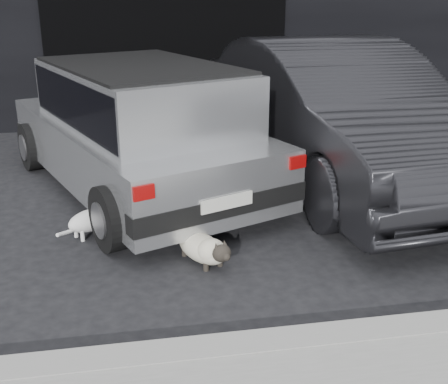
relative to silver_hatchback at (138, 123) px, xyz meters
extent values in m
plane|color=black|center=(-0.38, -0.80, -0.83)|extent=(80.00, 80.00, 0.00)
cube|color=black|center=(0.62, 3.19, 0.47)|extent=(4.00, 0.10, 2.60)
cube|color=gray|center=(0.62, -3.40, -0.77)|extent=(18.00, 0.25, 0.12)
cube|color=#ADAFB2|center=(-0.04, 0.10, -0.31)|extent=(3.19, 4.45, 0.65)
cube|color=#ADAFB2|center=(0.04, -0.10, 0.33)|extent=(2.49, 3.11, 0.65)
cube|color=black|center=(0.04, -0.10, 0.33)|extent=(2.46, 3.02, 0.52)
cube|color=black|center=(0.69, -1.72, -0.41)|extent=(1.77, 0.83, 0.19)
cube|color=black|center=(-0.76, 1.92, -0.41)|extent=(1.77, 0.83, 0.19)
cube|color=silver|center=(0.72, -1.81, -0.35)|extent=(0.51, 0.22, 0.13)
cube|color=#8C0707|center=(-0.03, -2.10, -0.10)|extent=(0.19, 0.10, 0.13)
cube|color=#8C0707|center=(1.46, -1.51, -0.10)|extent=(0.19, 0.10, 0.13)
cube|color=black|center=(0.04, -0.10, 0.67)|extent=(2.38, 2.86, 0.03)
cylinder|color=black|center=(-0.32, -1.59, -0.51)|extent=(0.44, 0.67, 0.63)
cylinder|color=slate|center=(-0.44, -1.63, -0.51)|extent=(0.15, 0.33, 0.34)
cylinder|color=black|center=(1.32, -0.93, -0.51)|extent=(0.44, 0.67, 0.63)
cylinder|color=slate|center=(1.44, -0.89, -0.51)|extent=(0.15, 0.33, 0.34)
cylinder|color=black|center=(-1.38, 1.08, -0.51)|extent=(0.44, 0.67, 0.63)
cylinder|color=slate|center=(-1.50, 1.03, -0.51)|extent=(0.15, 0.33, 0.34)
cylinder|color=black|center=(0.26, 1.73, -0.51)|extent=(0.44, 0.67, 0.63)
cylinder|color=slate|center=(0.38, 1.78, -0.51)|extent=(0.15, 0.33, 0.34)
imported|color=black|center=(2.39, 0.02, 0.03)|extent=(2.38, 5.36, 1.71)
ellipsoid|color=beige|center=(0.46, -1.97, -0.70)|extent=(0.53, 0.66, 0.23)
ellipsoid|color=beige|center=(0.52, -2.10, -0.67)|extent=(0.34, 0.34, 0.22)
ellipsoid|color=black|center=(0.59, -2.24, -0.63)|extent=(0.22, 0.21, 0.15)
sphere|color=black|center=(0.62, -2.31, -0.64)|extent=(0.07, 0.07, 0.07)
cone|color=black|center=(0.62, -2.21, -0.56)|extent=(0.08, 0.09, 0.08)
cone|color=black|center=(0.55, -2.25, -0.56)|extent=(0.08, 0.09, 0.08)
cylinder|color=black|center=(0.60, -2.10, -0.79)|extent=(0.05, 0.05, 0.07)
cylinder|color=black|center=(0.47, -2.16, -0.79)|extent=(0.05, 0.05, 0.07)
cylinder|color=black|center=(0.45, -1.78, -0.79)|extent=(0.05, 0.05, 0.07)
cylinder|color=black|center=(0.32, -1.85, -0.79)|extent=(0.05, 0.05, 0.07)
cylinder|color=black|center=(0.32, -1.68, -0.74)|extent=(0.26, 0.26, 0.10)
ellipsoid|color=silver|center=(-0.53, -1.23, -0.67)|extent=(0.55, 0.48, 0.21)
ellipsoid|color=silver|center=(-0.42, -1.16, -0.64)|extent=(0.30, 0.30, 0.18)
ellipsoid|color=white|center=(-0.32, -1.09, -0.57)|extent=(0.18, 0.19, 0.13)
sphere|color=white|center=(-0.27, -1.06, -0.58)|extent=(0.06, 0.06, 0.06)
cone|color=white|center=(-0.35, -1.07, -0.51)|extent=(0.07, 0.07, 0.07)
cone|color=white|center=(-0.31, -1.13, -0.51)|extent=(0.07, 0.07, 0.07)
cylinder|color=white|center=(-0.44, -1.09, -0.76)|extent=(0.04, 0.04, 0.12)
cylinder|color=white|center=(-0.37, -1.20, -0.76)|extent=(0.04, 0.04, 0.12)
cylinder|color=white|center=(-0.68, -1.26, -0.76)|extent=(0.04, 0.04, 0.12)
cylinder|color=white|center=(-0.62, -1.36, -0.76)|extent=(0.04, 0.04, 0.12)
cylinder|color=white|center=(-0.75, -1.38, -0.71)|extent=(0.19, 0.24, 0.08)
ellipsoid|color=gray|center=(-0.59, -1.30, -0.64)|extent=(0.23, 0.21, 0.09)
camera|label=1|loc=(-0.13, -6.45, 1.50)|focal=45.00mm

